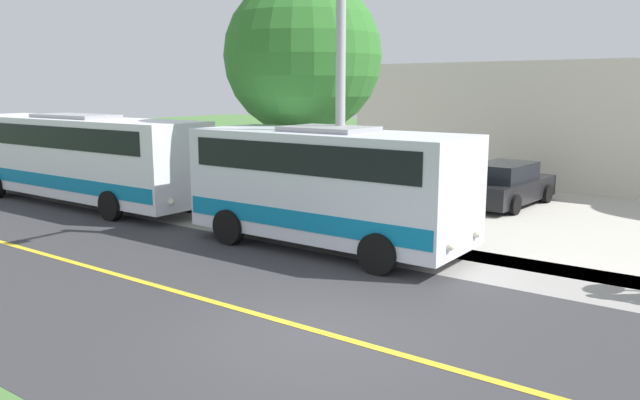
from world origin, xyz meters
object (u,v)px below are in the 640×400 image
at_px(transit_bus_rear, 78,155).
at_px(parked_car_near, 505,185).
at_px(street_light_pole, 338,71).
at_px(commercial_building, 603,122).
at_px(shuttle_bus_front, 329,182).
at_px(tree_curbside, 303,57).

relative_size(transit_bus_rear, parked_car_near, 2.43).
distance_m(street_light_pole, commercial_building, 16.83).
bearing_deg(parked_car_near, shuttle_bus_front, -11.29).
relative_size(parked_car_near, commercial_building, 0.24).
relative_size(shuttle_bus_front, parked_car_near, 1.59).
distance_m(street_light_pole, tree_curbside, 3.96).
bearing_deg(commercial_building, tree_curbside, -21.84).
relative_size(street_light_pole, tree_curbside, 1.08).
height_order(parked_car_near, tree_curbside, tree_curbside).
height_order(transit_bus_rear, commercial_building, commercial_building).
bearing_deg(transit_bus_rear, commercial_building, 142.30).
bearing_deg(parked_car_near, transit_bus_rear, -56.06).
bearing_deg(transit_bus_rear, shuttle_bus_front, 90.44).
relative_size(shuttle_bus_front, tree_curbside, 1.00).
distance_m(tree_curbside, commercial_building, 15.27).
relative_size(shuttle_bus_front, transit_bus_rear, 0.65).
xyz_separation_m(street_light_pole, parked_car_near, (-7.70, 1.55, -3.61)).
xyz_separation_m(transit_bus_rear, parked_car_near, (-8.08, 12.00, -0.98)).
height_order(tree_curbside, commercial_building, tree_curbside).
bearing_deg(commercial_building, shuttle_bus_front, -8.98).
xyz_separation_m(street_light_pole, commercial_building, (-16.53, 2.61, -1.84)).
xyz_separation_m(shuttle_bus_front, transit_bus_rear, (0.08, -10.41, 0.02)).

